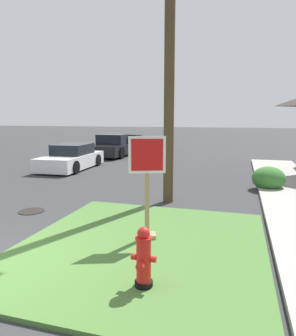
# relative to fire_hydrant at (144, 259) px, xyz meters

# --- Properties ---
(grass_corner_patch) EXTENTS (4.79, 5.33, 0.08)m
(grass_corner_patch) POSITION_rel_fire_hydrant_xyz_m (-0.50, 1.49, -0.48)
(grass_corner_patch) COLOR #477033
(grass_corner_patch) RESTS_ON ground
(fire_hydrant) EXTENTS (0.38, 0.34, 0.92)m
(fire_hydrant) POSITION_rel_fire_hydrant_xyz_m (0.00, 0.00, 0.00)
(fire_hydrant) COLOR black
(fire_hydrant) RESTS_ON grass_corner_patch
(stop_sign) EXTENTS (0.71, 0.39, 2.14)m
(stop_sign) POSITION_rel_fire_hydrant_xyz_m (-0.49, 1.84, 0.61)
(stop_sign) COLOR #A3845B
(stop_sign) RESTS_ON grass_corner_patch
(manhole_cover) EXTENTS (0.70, 0.70, 0.02)m
(manhole_cover) POSITION_rel_fire_hydrant_xyz_m (-4.18, 2.95, -0.51)
(manhole_cover) COLOR black
(manhole_cover) RESTS_ON ground
(parked_sedan_white) EXTENTS (2.09, 4.30, 1.25)m
(parked_sedan_white) POSITION_rel_fire_hydrant_xyz_m (-6.87, 9.81, 0.02)
(parked_sedan_white) COLOR silver
(parked_sedan_white) RESTS_ON ground
(pickup_truck_black) EXTENTS (2.21, 5.37, 1.48)m
(pickup_truck_black) POSITION_rel_fire_hydrant_xyz_m (-6.80, 15.65, 0.10)
(pickup_truck_black) COLOR black
(pickup_truck_black) RESTS_ON ground
(utility_pole) EXTENTS (1.75, 0.31, 9.76)m
(utility_pole) POSITION_rel_fire_hydrant_xyz_m (-0.77, 5.02, 4.55)
(utility_pole) COLOR #4C3823
(utility_pole) RESTS_ON ground
(shrub_by_curb) EXTENTS (1.15, 1.15, 0.85)m
(shrub_by_curb) POSITION_rel_fire_hydrant_xyz_m (2.33, 7.61, -0.09)
(shrub_by_curb) COLOR #38722E
(shrub_by_curb) RESTS_ON ground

